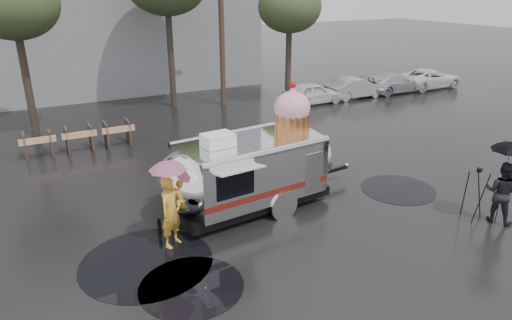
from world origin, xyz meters
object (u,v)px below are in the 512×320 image
airstream_trailer (252,166)px  person_left (171,212)px  person_right (501,192)px  tripod (476,189)px

airstream_trailer → person_left: bearing=-166.4°
airstream_trailer → person_right: (5.69, -3.96, -0.41)m
airstream_trailer → person_left: 2.96m
person_left → tripod: (7.98, -2.57, -0.02)m
airstream_trailer → person_right: bearing=-40.3°
person_left → tripod: 8.39m
tripod → airstream_trailer: bearing=132.9°
person_left → tripod: person_left is taller
airstream_trailer → tripod: (5.20, -3.53, -0.38)m
person_right → airstream_trailer: bearing=33.0°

